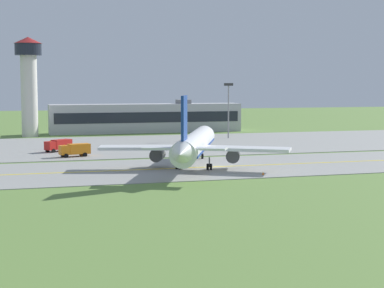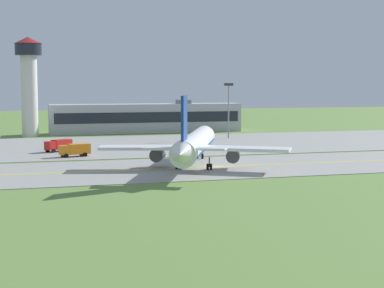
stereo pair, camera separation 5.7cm
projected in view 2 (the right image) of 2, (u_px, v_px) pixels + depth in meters
The scene contains 11 objects.
ground_plane at pixel (215, 167), 106.49m from camera, with size 500.00×500.00×0.00m, color olive.
taxiway_strip at pixel (215, 167), 106.48m from camera, with size 240.00×28.00×0.10m, color gray.
apron_pad at pixel (201, 143), 149.41m from camera, with size 140.00×52.00×0.10m, color gray.
taxiway_centreline at pixel (215, 167), 106.48m from camera, with size 220.00×0.60×0.01m, color yellow.
airplane_lead at pixel (195, 145), 104.39m from camera, with size 31.26×37.89×12.70m.
service_truck_baggage at pixel (75, 149), 121.52m from camera, with size 6.32×3.47×2.60m.
service_truck_fuel at pixel (59, 145), 130.69m from camera, with size 6.08×5.14×2.60m.
terminal_building at pixel (147, 118), 184.59m from camera, with size 57.38×8.54×9.74m.
control_tower at pixel (29, 77), 167.73m from camera, with size 7.60×7.60×27.22m.
apron_light_mast at pixel (229, 103), 162.52m from camera, with size 2.40×0.50×14.70m.
traffic_cone_near_edge at pixel (263, 173), 97.03m from camera, with size 0.44×0.44×0.60m, color orange.
Camera 2 is at (-32.84, -100.45, 14.28)m, focal length 57.51 mm.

